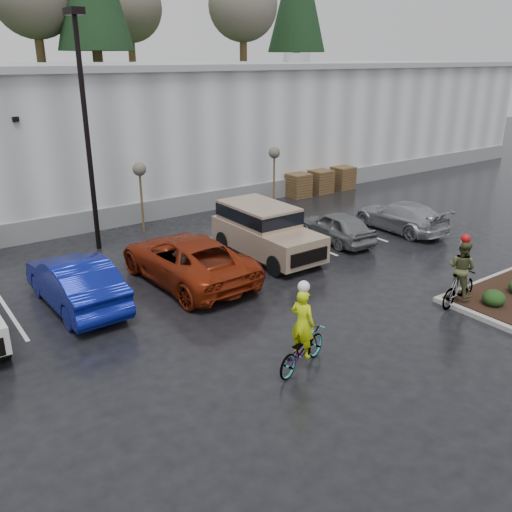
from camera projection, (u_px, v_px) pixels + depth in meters
ground at (382, 333)px, 15.75m from camera, size 120.00×120.00×0.00m
warehouse at (97, 129)px, 31.24m from camera, size 60.50×15.50×7.20m
wooded_ridge at (6, 110)px, 48.98m from camera, size 80.00×25.00×6.00m
lamppost at (84, 109)px, 20.73m from camera, size 0.50×1.00×9.22m
sapling_mid at (140, 173)px, 23.88m from camera, size 0.60×0.60×3.20m
sapling_east at (274, 156)px, 27.99m from camera, size 0.60×0.60×3.20m
pallet_stack_a at (298, 185)px, 30.84m from camera, size 1.20×1.20×1.35m
pallet_stack_b at (320, 181)px, 31.77m from camera, size 1.20×1.20×1.35m
pallet_stack_c at (342, 178)px, 32.75m from camera, size 1.20×1.20×1.35m
shrub_a at (494, 298)px, 17.04m from camera, size 0.70×0.70×0.52m
fire_lane_sign at (461, 259)px, 17.50m from camera, size 0.30×0.05×2.20m
car_blue at (75, 282)px, 17.20m from camera, size 1.90×5.09×1.66m
car_red at (187, 259)px, 19.15m from camera, size 3.02×6.13×1.68m
suv_tan at (267, 232)px, 21.38m from camera, size 2.20×5.10×2.06m
car_grey at (337, 227)px, 23.35m from camera, size 1.98×4.07×1.34m
car_far_silver at (400, 216)px, 24.85m from camera, size 1.93×4.66×1.35m
cyclist_hivis at (302, 342)px, 13.76m from camera, size 2.11×1.28×2.42m
cyclist_olive at (460, 280)px, 17.27m from camera, size 1.90×0.93×2.40m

